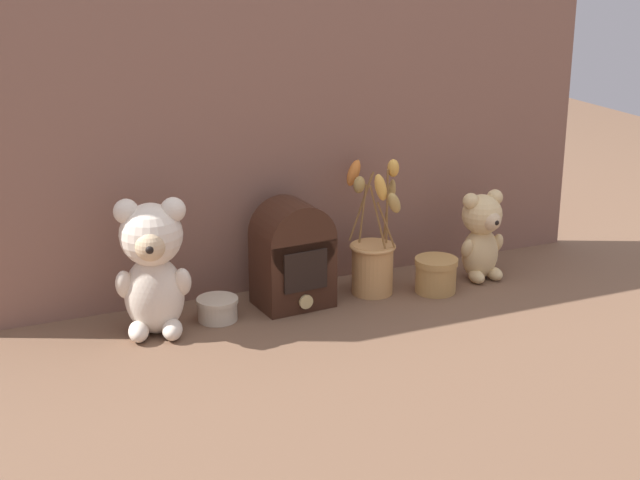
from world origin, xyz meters
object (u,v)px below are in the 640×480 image
decorative_tin_tall (218,309)px  decorative_tin_short (436,275)px  teddy_bear_medium (482,234)px  teddy_bear_large (153,265)px  flower_vase (373,254)px  vintage_radio (293,254)px

decorative_tin_tall → decorative_tin_short: bearing=-5.2°
teddy_bear_medium → decorative_tin_short: bearing=-167.2°
decorative_tin_short → teddy_bear_large: bearing=177.3°
teddy_bear_large → flower_vase: size_ratio=0.91×
vintage_radio → teddy_bear_large: bearing=-174.6°
flower_vase → decorative_tin_tall: 0.36m
vintage_radio → decorative_tin_short: (0.31, -0.06, -0.07)m
teddy_bear_large → flower_vase: (0.49, 0.02, -0.05)m
teddy_bear_medium → teddy_bear_large: bearing=-179.9°
teddy_bear_large → flower_vase: bearing=2.6°
teddy_bear_medium → flower_vase: flower_vase is taller
flower_vase → vintage_radio: 0.18m
teddy_bear_medium → flower_vase: (-0.26, 0.02, -0.02)m
teddy_bear_large → teddy_bear_medium: size_ratio=1.35×
decorative_tin_tall → decorative_tin_short: (0.48, -0.04, 0.02)m
teddy_bear_large → decorative_tin_tall: (0.13, 0.01, -0.12)m
teddy_bear_medium → decorative_tin_tall: size_ratio=2.41×
teddy_bear_large → decorative_tin_tall: size_ratio=3.25×
vintage_radio → decorative_tin_short: size_ratio=2.42×
teddy_bear_large → vintage_radio: teddy_bear_large is taller
teddy_bear_large → vintage_radio: 0.31m
vintage_radio → decorative_tin_short: 0.33m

